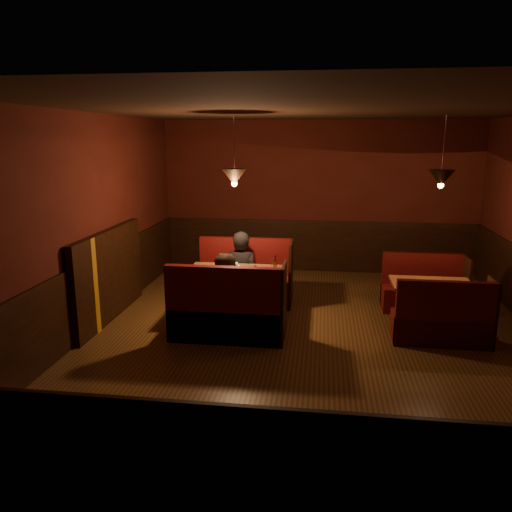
# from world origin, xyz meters

# --- Properties ---
(room) EXTENTS (6.02, 7.02, 2.92)m
(room) POSITION_xyz_m (-0.28, 0.05, 1.05)
(room) COLOR #46280E
(room) RESTS_ON ground
(main_table) EXTENTS (1.36, 0.83, 0.95)m
(main_table) POSITION_xyz_m (-1.11, 0.60, 0.56)
(main_table) COLOR brown
(main_table) RESTS_ON ground
(main_bench_far) EXTENTS (1.50, 0.54, 1.02)m
(main_bench_far) POSITION_xyz_m (-1.09, 1.37, 0.33)
(main_bench_far) COLOR #380705
(main_bench_far) RESTS_ON ground
(main_bench_near) EXTENTS (1.50, 0.54, 1.02)m
(main_bench_near) POSITION_xyz_m (-1.09, -0.17, 0.33)
(main_bench_near) COLOR #380705
(main_bench_near) RESTS_ON ground
(second_table) EXTENTS (1.10, 0.70, 0.62)m
(second_table) POSITION_xyz_m (1.62, 0.71, 0.46)
(second_table) COLOR brown
(second_table) RESTS_ON ground
(second_bench_far) EXTENTS (1.21, 0.45, 0.87)m
(second_bench_far) POSITION_xyz_m (1.64, 1.37, 0.28)
(second_bench_far) COLOR #380705
(second_bench_far) RESTS_ON ground
(second_bench_near) EXTENTS (1.21, 0.45, 0.87)m
(second_bench_near) POSITION_xyz_m (1.64, 0.06, 0.28)
(second_bench_near) COLOR #380705
(second_bench_near) RESTS_ON ground
(diner_a) EXTENTS (0.60, 0.43, 1.54)m
(diner_a) POSITION_xyz_m (-1.14, 1.21, 0.77)
(diner_a) COLOR black
(diner_a) RESTS_ON ground
(diner_b) EXTENTS (0.80, 0.67, 1.47)m
(diner_b) POSITION_xyz_m (-1.10, -0.03, 0.73)
(diner_b) COLOR #3F322A
(diner_b) RESTS_ON ground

